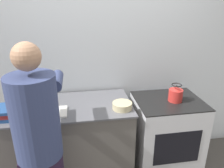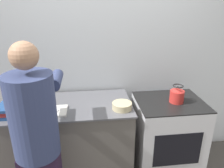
{
  "view_description": "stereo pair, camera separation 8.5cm",
  "coord_description": "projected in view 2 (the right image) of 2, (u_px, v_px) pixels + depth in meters",
  "views": [
    {
      "loc": [
        -0.29,
        -1.75,
        1.96
      ],
      "look_at": [
        0.04,
        0.23,
        1.17
      ],
      "focal_mm": 35.0,
      "sensor_mm": 36.0,
      "label": 1
    },
    {
      "loc": [
        -0.2,
        -1.76,
        1.96
      ],
      "look_at": [
        0.04,
        0.23,
        1.17
      ],
      "focal_mm": 35.0,
      "sensor_mm": 36.0,
      "label": 2
    }
  ],
  "objects": [
    {
      "name": "person",
      "position": [
        37.0,
        139.0,
        1.73
      ],
      "size": [
        0.4,
        0.63,
        1.7
      ],
      "color": "#2A1933",
      "rests_on": "ground_plane"
    },
    {
      "name": "oven",
      "position": [
        167.0,
        136.0,
        2.57
      ],
      "size": [
        0.73,
        0.62,
        0.9
      ],
      "color": "silver",
      "rests_on": "ground_plane"
    },
    {
      "name": "knife",
      "position": [
        47.0,
        109.0,
        2.15
      ],
      "size": [
        0.22,
        0.12,
        0.01
      ],
      "rotation": [
        0.0,
        0.0,
        -0.43
      ],
      "color": "silver",
      "rests_on": "cutting_board"
    },
    {
      "name": "book_stack",
      "position": [
        11.0,
        110.0,
        2.07
      ],
      "size": [
        0.22,
        0.26,
        0.1
      ],
      "color": "navy",
      "rests_on": "counter"
    },
    {
      "name": "kettle",
      "position": [
        177.0,
        95.0,
        2.35
      ],
      "size": [
        0.15,
        0.15,
        0.2
      ],
      "color": "red",
      "rests_on": "oven"
    },
    {
      "name": "canister_jar",
      "position": [
        27.0,
        94.0,
        2.32
      ],
      "size": [
        0.16,
        0.16,
        0.19
      ],
      "color": "#756047",
      "rests_on": "counter"
    },
    {
      "name": "cutting_board",
      "position": [
        51.0,
        111.0,
        2.13
      ],
      "size": [
        0.3,
        0.23,
        0.02
      ],
      "color": "silver",
      "rests_on": "counter"
    },
    {
      "name": "wall_back",
      "position": [
        103.0,
        58.0,
        2.56
      ],
      "size": [
        8.0,
        0.05,
        2.6
      ],
      "color": "silver",
      "rests_on": "ground_plane"
    },
    {
      "name": "counter",
      "position": [
        71.0,
        141.0,
        2.46
      ],
      "size": [
        1.34,
        0.69,
        0.92
      ],
      "color": "#5B5651",
      "rests_on": "ground_plane"
    },
    {
      "name": "bowl_prep",
      "position": [
        122.0,
        106.0,
        2.19
      ],
      "size": [
        0.2,
        0.2,
        0.07
      ],
      "color": "#C6B789",
      "rests_on": "counter"
    }
  ]
}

